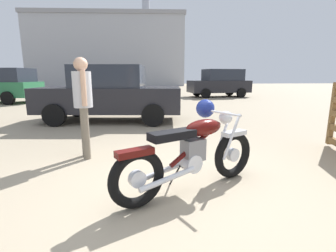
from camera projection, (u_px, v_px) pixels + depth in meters
ground_plane at (175, 187)px, 3.09m from camera, size 80.00×80.00×0.00m
vintage_motorcycle at (194, 150)px, 2.95m from camera, size 1.86×1.18×1.07m
bystander at (83, 98)px, 4.01m from camera, size 0.30×0.43×1.66m
red_hatchback_near at (110, 94)px, 7.44m from camera, size 4.32×2.16×1.67m
pale_sedan_back at (220, 83)px, 16.06m from camera, size 4.10×2.25×1.78m
industrial_building at (112, 52)px, 36.86m from camera, size 21.27×12.18×17.35m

